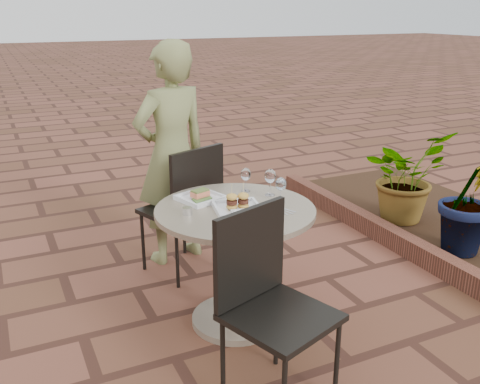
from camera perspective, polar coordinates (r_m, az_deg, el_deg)
name	(u,v)px	position (r m, az deg, el deg)	size (l,w,h in m)	color
ground	(217,305)	(3.48, -2.45, -11.91)	(60.00, 60.00, 0.00)	brown
cafe_table	(235,248)	(3.08, -0.51, -6.01)	(0.90, 0.90, 0.73)	gray
chair_far	(188,201)	(3.64, -5.57, -0.92)	(0.57, 0.57, 0.93)	black
chair_near	(266,291)	(2.51, 2.82, -10.46)	(0.56, 0.56, 0.93)	black
diner	(172,155)	(3.84, -7.30, 3.95)	(0.58, 0.38, 1.60)	olive
plate_salmon	(200,197)	(3.11, -4.26, -0.54)	(0.28, 0.28, 0.06)	silver
plate_sliders	(238,206)	(2.93, -0.26, -1.47)	(0.29, 0.29, 0.16)	silver
plate_tuna	(254,217)	(2.82, 1.55, -2.68)	(0.26, 0.26, 0.03)	silver
wine_glass_right	(281,185)	(3.05, 4.38, 0.78)	(0.06, 0.06, 0.15)	white
wine_glass_mid	(246,175)	(3.22, 0.62, 1.84)	(0.06, 0.06, 0.15)	white
wine_glass_far	(270,177)	(3.16, 3.24, 1.63)	(0.07, 0.07, 0.16)	white
steel_ramekin	(187,211)	(2.90, -5.63, -2.02)	(0.05, 0.05, 0.04)	silver
cutlery_set	(281,210)	(2.96, 4.43, -1.90)	(0.08, 0.18, 0.00)	silver
planter_curb	(386,234)	(4.45, 15.35, -4.34)	(0.12, 3.00, 0.15)	brown
mulch_bed	(451,225)	(4.92, 21.56, -3.28)	(1.30, 3.00, 0.06)	black
potted_plant_a	(405,176)	(4.72, 17.21, 1.67)	(0.70, 0.61, 0.78)	#33662D
potted_plant_b	(471,196)	(4.23, 23.45, -0.43)	(0.48, 0.38, 0.86)	#386B33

